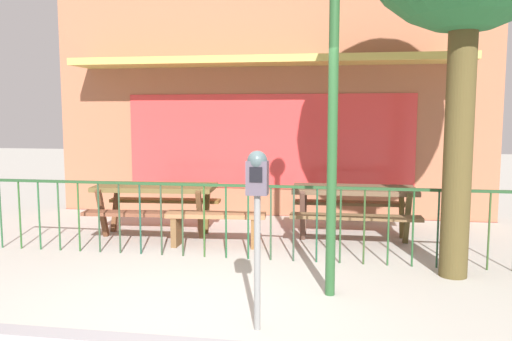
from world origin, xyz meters
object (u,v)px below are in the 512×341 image
(patio_bench, at_px, (216,222))
(street_lamp, at_px, (334,39))
(picnic_table_left, at_px, (156,196))
(picnic_table_right, at_px, (354,198))
(parking_meter_near, at_px, (257,192))

(patio_bench, bearing_deg, street_lamp, -46.22)
(picnic_table_left, relative_size, street_lamp, 0.48)
(picnic_table_right, height_order, street_lamp, street_lamp)
(street_lamp, bearing_deg, parking_meter_near, -122.34)
(picnic_table_left, bearing_deg, patio_bench, -25.86)
(street_lamp, bearing_deg, patio_bench, 133.78)
(picnic_table_right, height_order, parking_meter_near, parking_meter_near)
(picnic_table_left, bearing_deg, picnic_table_right, 4.58)
(parking_meter_near, bearing_deg, patio_bench, 110.90)
(patio_bench, distance_m, street_lamp, 3.24)
(picnic_table_left, relative_size, patio_bench, 1.33)
(patio_bench, xyz_separation_m, street_lamp, (1.62, -1.69, 2.23))
(picnic_table_right, distance_m, parking_meter_near, 3.57)
(picnic_table_left, xyz_separation_m, street_lamp, (2.68, -2.20, 1.97))
(picnic_table_right, relative_size, patio_bench, 1.29)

